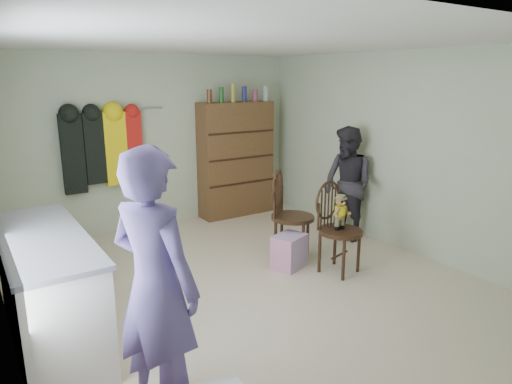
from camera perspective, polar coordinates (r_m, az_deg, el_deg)
ground_plane at (r=5.04m, az=-1.15°, el=-11.39°), size 5.00×5.00×0.00m
room_walls at (r=5.04m, az=-4.49°, el=7.33°), size 5.00×5.00×5.00m
counter at (r=4.24m, az=-24.52°, el=-10.91°), size 0.64×1.86×0.94m
chair_front at (r=5.22m, az=10.07°, el=-3.61°), size 0.56×0.56×1.05m
chair_far at (r=5.57m, az=3.96°, el=-2.38°), size 0.69×0.69×1.10m
striped_bag at (r=5.38m, az=4.18°, el=-7.41°), size 0.45×0.40×0.40m
person_left at (r=2.98m, az=-12.47°, el=-11.52°), size 0.67×0.78×1.81m
person_right at (r=6.28m, az=11.37°, el=0.99°), size 0.63×0.79×1.54m
dresser at (r=7.27m, az=-2.52°, el=4.17°), size 1.20×0.39×2.07m
coat_rack at (r=6.50m, az=-18.93°, el=5.24°), size 1.42×0.12×1.09m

